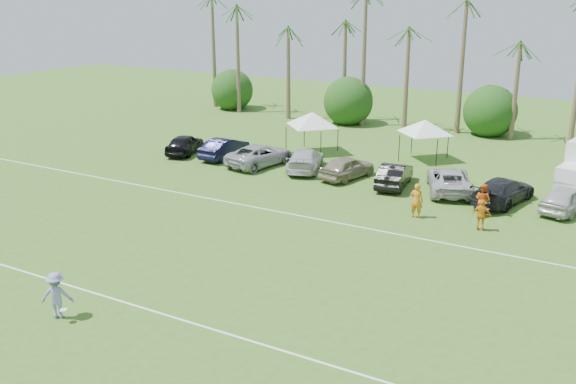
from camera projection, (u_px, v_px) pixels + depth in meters
The scene contains 28 objects.
ground at pixel (76, 322), 23.40m from camera, with size 120.00×120.00×0.00m, color #38611D.
field_lines at pixel (207, 248), 30.04m from camera, with size 80.00×12.10×0.01m.
palm_tree_0 at pixel (203, 31), 62.90m from camera, with size 2.40×2.40×8.90m.
palm_tree_1 at pixel (246, 23), 60.31m from camera, with size 2.40×2.40×9.90m.
palm_tree_2 at pixel (293, 15), 57.71m from camera, with size 2.40×2.40×10.90m.
palm_tree_3 at pixel (333, 6), 55.59m from camera, with size 2.40×2.40×11.90m.
palm_tree_4 at pixel (375, 38), 54.51m from camera, with size 2.40×2.40×8.90m.
palm_tree_5 at pixel (421, 29), 52.38m from camera, with size 2.40×2.40×9.90m.
palm_tree_6 at pixel (471, 19), 50.25m from camera, with size 2.40×2.40×10.90m.
palm_tree_7 at pixel (525, 9), 48.13m from camera, with size 2.40×2.40×11.90m.
bush_tree_0 at pixel (236, 90), 64.08m from camera, with size 4.00×4.00×4.00m.
bush_tree_1 at pixel (356, 101), 58.02m from camera, with size 4.00×4.00×4.00m.
bush_tree_2 at pixel (491, 113), 52.42m from camera, with size 4.00×4.00×4.00m.
sideline_player_a at pixel (417, 201), 33.69m from camera, with size 0.69×0.45×1.88m, color orange.
sideline_player_b at pixel (483, 200), 33.96m from camera, with size 0.87×0.67×1.78m, color #DB5218.
sideline_player_c at pixel (482, 215), 31.92m from camera, with size 0.95×0.40×1.62m, color orange.
canopy_tent_left at pixel (313, 112), 46.28m from camera, with size 4.34×4.34×3.51m.
canopy_tent_right at pixel (426, 120), 44.36m from camera, with size 4.13×4.13×3.35m.
frisbee_player at pixel (57, 295), 23.46m from camera, with size 1.34×1.18×1.80m.
parked_car_0 at pixel (185, 144), 46.70m from camera, with size 1.70×4.23×1.44m, color black.
parked_car_1 at pixel (224, 148), 45.54m from camera, with size 1.53×4.37×1.44m, color black.
parked_car_2 at pixel (260, 155), 43.66m from camera, with size 2.39×5.19×1.44m, color #A6A6A9.
parked_car_3 at pixel (305, 159), 42.56m from camera, with size 2.02×4.97×1.44m, color silver.
parked_car_4 at pixel (347, 167), 40.71m from camera, with size 1.70×4.23×1.44m, color gray.
parked_car_5 at pixel (394, 175), 39.07m from camera, with size 1.53×4.37×1.44m, color black.
parked_car_6 at pixel (449, 180), 38.01m from camera, with size 2.39×5.19×1.44m, color #BABABA.
parked_car_7 at pixel (503, 191), 36.05m from camera, with size 2.02×4.97×1.44m, color black.
parked_car_8 at pixel (565, 199), 34.67m from camera, with size 1.70×4.23×1.44m, color #BCBCBD.
Camera 1 is at (16.94, -14.36, 11.69)m, focal length 40.00 mm.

